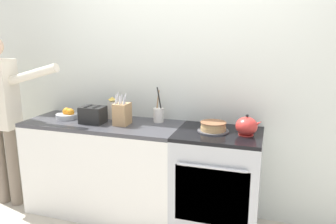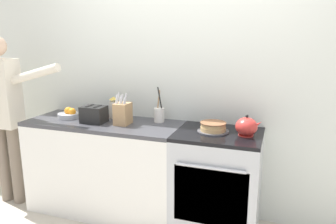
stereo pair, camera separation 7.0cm
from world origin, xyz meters
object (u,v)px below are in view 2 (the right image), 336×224
object	(u,v)px
layer_cake	(213,127)
person_baker	(4,106)
utensil_crock	(159,114)
milk_carton	(114,108)
toaster	(94,114)
knife_block	(123,113)
tea_kettle	(247,127)
fruit_bowl	(69,114)
stove_range	(217,183)

from	to	relation	value
layer_cake	person_baker	size ratio (longest dim) A/B	0.16
utensil_crock	milk_carton	xyz separation A→B (m)	(-0.47, -0.01, 0.03)
toaster	milk_carton	distance (m)	0.23
knife_block	person_baker	world-z (taller)	person_baker
milk_carton	person_baker	world-z (taller)	person_baker
knife_block	person_baker	distance (m)	1.23
tea_kettle	person_baker	size ratio (longest dim) A/B	0.13
knife_block	person_baker	size ratio (longest dim) A/B	0.17
fruit_bowl	person_baker	bearing A→B (deg)	-162.96
utensil_crock	layer_cake	bearing A→B (deg)	-15.85
layer_cake	knife_block	size ratio (longest dim) A/B	0.91
knife_block	toaster	distance (m)	0.29
layer_cake	milk_carton	xyz separation A→B (m)	(-1.01, 0.14, 0.06)
stove_range	utensil_crock	distance (m)	0.81
milk_carton	person_baker	xyz separation A→B (m)	(-1.04, -0.33, 0.01)
layer_cake	utensil_crock	xyz separation A→B (m)	(-0.54, 0.15, 0.03)
fruit_bowl	layer_cake	bearing A→B (deg)	-0.18
milk_carton	fruit_bowl	bearing A→B (deg)	-161.97
layer_cake	utensil_crock	bearing A→B (deg)	164.15
knife_block	toaster	size ratio (longest dim) A/B	1.27
person_baker	fruit_bowl	bearing A→B (deg)	5.78
layer_cake	tea_kettle	world-z (taller)	tea_kettle
tea_kettle	knife_block	distance (m)	1.10
stove_range	toaster	world-z (taller)	toaster
layer_cake	toaster	distance (m)	1.11
utensil_crock	stove_range	bearing A→B (deg)	-16.00
person_baker	tea_kettle	bearing A→B (deg)	-7.18
layer_cake	toaster	xyz separation A→B (m)	(-1.11, -0.06, 0.04)
toaster	person_baker	distance (m)	0.94
tea_kettle	knife_block	xyz separation A→B (m)	(-1.10, -0.01, 0.03)
knife_block	utensil_crock	distance (m)	0.34
utensil_crock	tea_kettle	bearing A→B (deg)	-11.93
toaster	stove_range	bearing A→B (deg)	2.27
layer_cake	tea_kettle	bearing A→B (deg)	-3.91
utensil_crock	person_baker	world-z (taller)	person_baker
layer_cake	utensil_crock	size ratio (longest dim) A/B	0.79
layer_cake	person_baker	xyz separation A→B (m)	(-2.04, -0.18, 0.07)
fruit_bowl	person_baker	world-z (taller)	person_baker
utensil_crock	fruit_bowl	xyz separation A→B (m)	(-0.89, -0.15, -0.04)
layer_cake	knife_block	distance (m)	0.83
stove_range	layer_cake	distance (m)	0.49
tea_kettle	utensil_crock	xyz separation A→B (m)	(-0.82, 0.17, -0.00)
layer_cake	fruit_bowl	bearing A→B (deg)	179.82
person_baker	milk_carton	bearing A→B (deg)	6.18
stove_range	utensil_crock	xyz separation A→B (m)	(-0.59, 0.17, 0.52)
tea_kettle	knife_block	size ratio (longest dim) A/B	0.73
knife_block	milk_carton	distance (m)	0.25
stove_range	toaster	xyz separation A→B (m)	(-1.16, -0.05, 0.53)
stove_range	fruit_bowl	world-z (taller)	fruit_bowl
tea_kettle	utensil_crock	size ratio (longest dim) A/B	0.64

